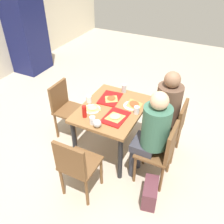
# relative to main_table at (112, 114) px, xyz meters

# --- Properties ---
(ground_plane) EXTENTS (10.00, 10.00, 0.02)m
(ground_plane) POSITION_rel_main_table_xyz_m (0.00, 0.00, -0.63)
(ground_plane) COLOR #B7A893
(main_table) EXTENTS (1.01, 0.79, 0.72)m
(main_table) POSITION_rel_main_table_xyz_m (0.00, 0.00, 0.00)
(main_table) COLOR olive
(main_table) RESTS_ON ground_plane
(chair_near_left) EXTENTS (0.40, 0.40, 0.87)m
(chair_near_left) POSITION_rel_main_table_xyz_m (-0.25, -0.78, -0.11)
(chair_near_left) COLOR brown
(chair_near_left) RESTS_ON ground_plane
(chair_near_right) EXTENTS (0.40, 0.40, 0.87)m
(chair_near_right) POSITION_rel_main_table_xyz_m (0.25, -0.78, -0.11)
(chair_near_right) COLOR brown
(chair_near_right) RESTS_ON ground_plane
(chair_far_side) EXTENTS (0.40, 0.40, 0.87)m
(chair_far_side) POSITION_rel_main_table_xyz_m (0.00, 0.78, -0.11)
(chair_far_side) COLOR brown
(chair_far_side) RESTS_ON ground_plane
(chair_left_end) EXTENTS (0.40, 0.40, 0.87)m
(chair_left_end) POSITION_rel_main_table_xyz_m (-0.89, 0.00, -0.11)
(chair_left_end) COLOR brown
(chair_left_end) RESTS_ON ground_plane
(person_in_red) EXTENTS (0.32, 0.42, 1.28)m
(person_in_red) POSITION_rel_main_table_xyz_m (-0.25, -0.64, 0.14)
(person_in_red) COLOR #383842
(person_in_red) RESTS_ON ground_plane
(person_in_brown_jacket) EXTENTS (0.32, 0.42, 1.28)m
(person_in_brown_jacket) POSITION_rel_main_table_xyz_m (0.25, -0.64, 0.14)
(person_in_brown_jacket) COLOR #383842
(person_in_brown_jacket) RESTS_ON ground_plane
(tray_red_near) EXTENTS (0.37, 0.27, 0.02)m
(tray_red_near) POSITION_rel_main_table_xyz_m (-0.18, -0.14, 0.11)
(tray_red_near) COLOR #B21414
(tray_red_near) RESTS_ON main_table
(tray_red_far) EXTENTS (0.38, 0.30, 0.02)m
(tray_red_far) POSITION_rel_main_table_xyz_m (0.18, 0.12, 0.11)
(tray_red_far) COLOR #B21414
(tray_red_far) RESTS_ON main_table
(paper_plate_center) EXTENTS (0.22, 0.22, 0.01)m
(paper_plate_center) POSITION_rel_main_table_xyz_m (-0.15, 0.22, 0.11)
(paper_plate_center) COLOR white
(paper_plate_center) RESTS_ON main_table
(paper_plate_near_edge) EXTENTS (0.22, 0.22, 0.01)m
(paper_plate_near_edge) POSITION_rel_main_table_xyz_m (0.15, -0.22, 0.11)
(paper_plate_near_edge) COLOR white
(paper_plate_near_edge) RESTS_ON main_table
(pizza_slice_a) EXTENTS (0.26, 0.26, 0.02)m
(pizza_slice_a) POSITION_rel_main_table_xyz_m (-0.19, -0.14, 0.13)
(pizza_slice_a) COLOR tan
(pizza_slice_a) RESTS_ON tray_red_near
(pizza_slice_b) EXTENTS (0.20, 0.20, 0.02)m
(pizza_slice_b) POSITION_rel_main_table_xyz_m (0.16, 0.09, 0.13)
(pizza_slice_b) COLOR tan
(pizza_slice_b) RESTS_ON tray_red_far
(pizza_slice_c) EXTENTS (0.18, 0.19, 0.02)m
(pizza_slice_c) POSITION_rel_main_table_xyz_m (-0.15, 0.21, 0.12)
(pizza_slice_c) COLOR #DBAD60
(pizza_slice_c) RESTS_ON paper_plate_center
(pizza_slice_d) EXTENTS (0.29, 0.29, 0.02)m
(pizza_slice_d) POSITION_rel_main_table_xyz_m (0.18, -0.24, 0.12)
(pizza_slice_d) COLOR #C68C47
(pizza_slice_d) RESTS_ON paper_plate_near_edge
(plastic_cup_a) EXTENTS (0.07, 0.07, 0.10)m
(plastic_cup_a) POSITION_rel_main_table_xyz_m (-0.03, 0.34, 0.16)
(plastic_cup_a) COLOR white
(plastic_cup_a) RESTS_ON main_table
(plastic_cup_b) EXTENTS (0.07, 0.07, 0.10)m
(plastic_cup_b) POSITION_rel_main_table_xyz_m (0.03, -0.34, 0.16)
(plastic_cup_b) COLOR white
(plastic_cup_b) RESTS_ON main_table
(plastic_cup_c) EXTENTS (0.07, 0.07, 0.10)m
(plastic_cup_c) POSITION_rel_main_table_xyz_m (-0.41, 0.06, 0.16)
(plastic_cup_c) COLOR white
(plastic_cup_c) RESTS_ON main_table
(soda_can) EXTENTS (0.07, 0.07, 0.12)m
(soda_can) POSITION_rel_main_table_xyz_m (0.43, 0.02, 0.17)
(soda_can) COLOR #B7BCC6
(soda_can) RESTS_ON main_table
(condiment_bottle) EXTENTS (0.06, 0.06, 0.16)m
(condiment_bottle) POSITION_rel_main_table_xyz_m (-0.33, 0.22, 0.19)
(condiment_bottle) COLOR red
(condiment_bottle) RESTS_ON main_table
(foil_bundle) EXTENTS (0.10, 0.10, 0.10)m
(foil_bundle) POSITION_rel_main_table_xyz_m (-0.43, -0.02, 0.16)
(foil_bundle) COLOR silver
(foil_bundle) RESTS_ON main_table
(handbag) EXTENTS (0.35, 0.22, 0.28)m
(handbag) POSITION_rel_main_table_xyz_m (-0.60, -0.79, -0.48)
(handbag) COLOR #592D38
(handbag) RESTS_ON ground_plane
(drink_fridge) EXTENTS (0.70, 0.60, 1.90)m
(drink_fridge) POSITION_rel_main_table_xyz_m (1.55, 2.85, 0.33)
(drink_fridge) COLOR #14194C
(drink_fridge) RESTS_ON ground_plane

